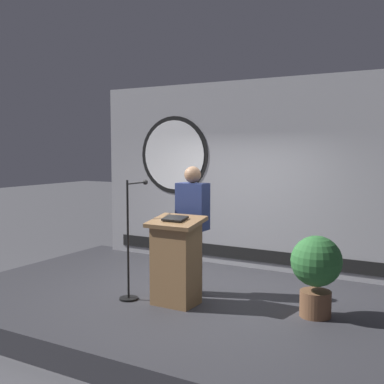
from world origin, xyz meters
TOP-DOWN VIEW (x-y plane):
  - ground_plane at (0.00, 0.00)m, footprint 40.00×40.00m
  - stage_platform at (0.00, 0.00)m, footprint 6.40×4.00m
  - banner_display at (-0.04, 1.85)m, footprint 5.50×0.12m
  - podium at (0.01, -0.36)m, footprint 0.64×0.50m
  - speaker_person at (-0.03, 0.12)m, footprint 0.40×0.26m
  - microphone_stand at (-0.61, -0.45)m, footprint 0.24×0.55m
  - potted_plant at (1.64, 0.06)m, footprint 0.58×0.58m

SIDE VIEW (x-z plane):
  - ground_plane at x=0.00m, z-range 0.00..0.00m
  - stage_platform at x=0.00m, z-range 0.00..0.30m
  - podium at x=0.01m, z-range 0.29..1.40m
  - microphone_stand at x=-0.61m, z-range 0.08..1.62m
  - potted_plant at x=1.64m, z-range 0.40..1.34m
  - speaker_person at x=-0.03m, z-range 0.32..2.02m
  - banner_display at x=-0.04m, z-range 0.30..3.32m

